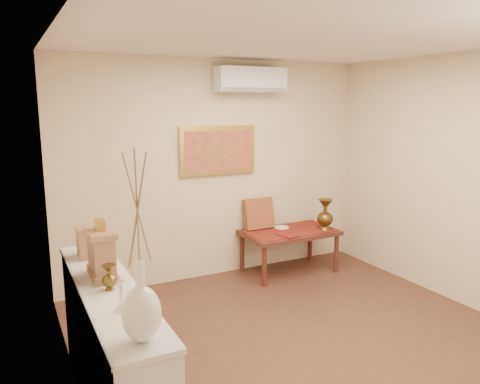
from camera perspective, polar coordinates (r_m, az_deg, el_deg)
floor at (r=4.41m, az=10.19°, el=-18.89°), size 4.50×4.50×0.00m
ceiling at (r=3.88m, az=11.58°, el=18.41°), size 4.50×4.50×0.00m
wall_back at (r=5.84m, az=-2.81°, el=2.68°), size 4.00×0.02×2.70m
wall_left at (r=3.15m, az=-19.39°, el=-4.97°), size 0.02×4.50×2.70m
white_vase at (r=2.35m, az=-12.28°, el=-5.77°), size 0.20×0.20×1.07m
candlestick at (r=2.85m, az=-14.34°, el=-12.21°), size 0.09×0.09×0.19m
brass_urn_small at (r=3.17m, az=-15.66°, el=-9.58°), size 0.10×0.10×0.22m
table_cloth at (r=6.08m, az=6.06°, el=-4.70°), size 1.14×0.59×0.01m
brass_urn_tall at (r=6.14m, az=10.35°, el=-2.30°), size 0.21×0.21×0.48m
plate at (r=6.19m, az=5.08°, el=-4.32°), size 0.19×0.19×0.01m
menu at (r=5.84m, az=5.73°, el=-5.24°), size 0.24×0.29×0.01m
cushion at (r=6.10m, az=2.27°, el=-2.63°), size 0.40×0.18×0.41m
display_ledge at (r=3.50m, az=-15.49°, el=-18.36°), size 0.37×2.02×0.98m
mantel_clock at (r=3.39m, az=-16.51°, el=-7.12°), size 0.17×0.36×0.41m
wooden_chest at (r=3.88m, az=-18.05°, el=-5.78°), size 0.16×0.21×0.24m
low_table at (r=6.10m, az=6.04°, el=-5.32°), size 1.20×0.70×0.55m
painting at (r=5.78m, az=-2.72°, el=5.10°), size 1.00×0.06×0.60m
ac_unit at (r=5.84m, az=1.32°, el=13.50°), size 0.90×0.25×0.30m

